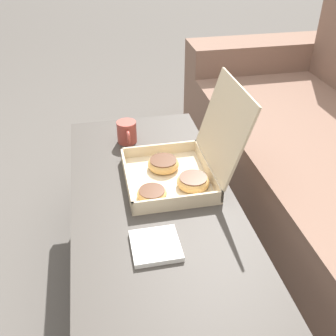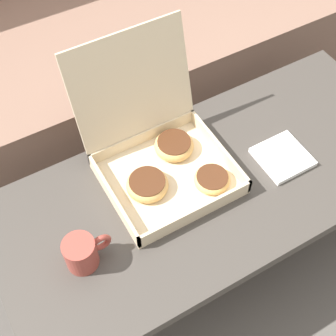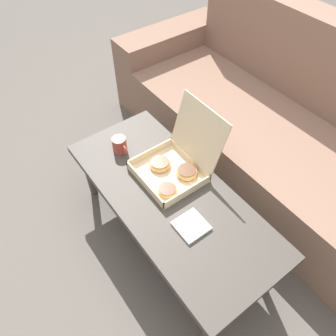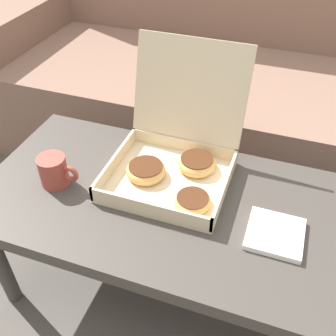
{
  "view_description": "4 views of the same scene",
  "coord_description": "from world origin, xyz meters",
  "px_view_note": "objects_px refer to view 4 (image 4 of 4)",
  "views": [
    {
      "loc": [
        0.96,
        -0.19,
        1.18
      ],
      "look_at": [
        -0.11,
        0.02,
        0.45
      ],
      "focal_mm": 42.0,
      "sensor_mm": 36.0,
      "label": 1
    },
    {
      "loc": [
        -0.46,
        -0.58,
        1.42
      ],
      "look_at": [
        -0.11,
        0.02,
        0.45
      ],
      "focal_mm": 50.0,
      "sensor_mm": 36.0,
      "label": 2
    },
    {
      "loc": [
        0.74,
        -0.6,
        1.67
      ],
      "look_at": [
        -0.11,
        0.02,
        0.45
      ],
      "focal_mm": 35.0,
      "sensor_mm": 36.0,
      "label": 3
    },
    {
      "loc": [
        0.16,
        -0.73,
        1.13
      ],
      "look_at": [
        -0.11,
        0.02,
        0.45
      ],
      "focal_mm": 42.0,
      "sensor_mm": 36.0,
      "label": 4
    }
  ],
  "objects_px": {
    "coffee_table": "(198,218)",
    "pastry_box": "(176,156)",
    "couch": "(253,86)",
    "coffee_mug": "(54,171)"
  },
  "relations": [
    {
      "from": "couch",
      "to": "coffee_table",
      "type": "distance_m",
      "value": 0.88
    },
    {
      "from": "couch",
      "to": "coffee_table",
      "type": "xyz_separation_m",
      "value": [
        0.0,
        -0.88,
        0.06
      ]
    },
    {
      "from": "couch",
      "to": "pastry_box",
      "type": "relative_size",
      "value": 6.55
    },
    {
      "from": "coffee_table",
      "to": "pastry_box",
      "type": "height_order",
      "value": "pastry_box"
    },
    {
      "from": "pastry_box",
      "to": "couch",
      "type": "bearing_deg",
      "value": 82.69
    },
    {
      "from": "coffee_table",
      "to": "coffee_mug",
      "type": "height_order",
      "value": "coffee_mug"
    },
    {
      "from": "coffee_table",
      "to": "pastry_box",
      "type": "bearing_deg",
      "value": 131.54
    },
    {
      "from": "couch",
      "to": "coffee_mug",
      "type": "bearing_deg",
      "value": -113.15
    },
    {
      "from": "couch",
      "to": "coffee_mug",
      "type": "relative_size",
      "value": 21.11
    },
    {
      "from": "coffee_table",
      "to": "coffee_mug",
      "type": "bearing_deg",
      "value": -174.22
    }
  ]
}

